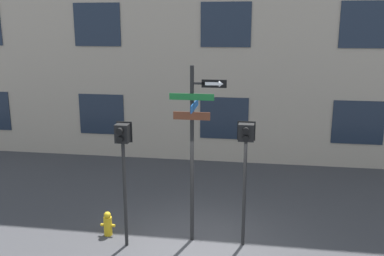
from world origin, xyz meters
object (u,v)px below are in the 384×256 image
object	(u,v)px
pedestrian_signal_right	(246,150)
fire_hydrant	(108,224)
street_sign_pole	(194,139)
pedestrian_signal_left	(123,151)

from	to	relation	value
pedestrian_signal_right	fire_hydrant	bearing A→B (deg)	-179.43
street_sign_pole	fire_hydrant	distance (m)	3.11
street_sign_pole	fire_hydrant	xyz separation A→B (m)	(-2.16, -0.08, -2.24)
pedestrian_signal_right	fire_hydrant	distance (m)	3.92
pedestrian_signal_right	pedestrian_signal_left	bearing A→B (deg)	-170.55
pedestrian_signal_left	fire_hydrant	distance (m)	2.16
pedestrian_signal_right	fire_hydrant	size ratio (longest dim) A/B	4.81
street_sign_pole	fire_hydrant	size ratio (longest dim) A/B	6.81
pedestrian_signal_left	fire_hydrant	bearing A→B (deg)	145.34
street_sign_pole	pedestrian_signal_left	size ratio (longest dim) A/B	1.42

